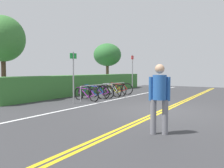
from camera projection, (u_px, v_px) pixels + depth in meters
ground_plane at (163, 111)px, 8.78m from camera, size 28.58×13.46×0.05m
centre_line_yellow_inner at (165, 111)px, 8.74m from camera, size 25.73×0.10×0.00m
centre_line_yellow_outer at (161, 110)px, 8.82m from camera, size 25.73×0.10×0.00m
bike_lane_stripe_white at (92, 104)px, 10.42m from camera, size 25.73×0.12×0.00m
bike_rack at (105, 87)px, 13.25m from camera, size 4.52×0.05×0.75m
bicycle_0 at (86, 94)px, 11.69m from camera, size 0.50×1.73×0.69m
bicycle_1 at (94, 92)px, 12.43m from camera, size 0.55×1.76×0.77m
bicycle_2 at (101, 92)px, 12.91m from camera, size 0.46×1.73×0.72m
bicycle_3 at (111, 90)px, 13.56m from camera, size 0.66×1.72×0.77m
bicycle_4 at (115, 90)px, 14.07m from camera, size 0.46×1.72×0.72m
bicycle_5 at (119, 89)px, 14.85m from camera, size 0.55×1.80×0.76m
pedestrian at (159, 94)px, 5.46m from camera, size 0.32×0.46×1.63m
sign_post_near at (73, 73)px, 10.49m from camera, size 0.36×0.10×2.31m
sign_post_far at (132, 70)px, 16.09m from camera, size 0.36×0.06×2.55m
hedge_backdrop at (88, 84)px, 15.72m from camera, size 13.47×1.05×1.20m
tree_near_left at (3, 39)px, 11.50m from camera, size 2.12×2.12×4.15m
tree_mid at (107, 55)px, 19.77m from camera, size 2.30×2.30×3.75m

